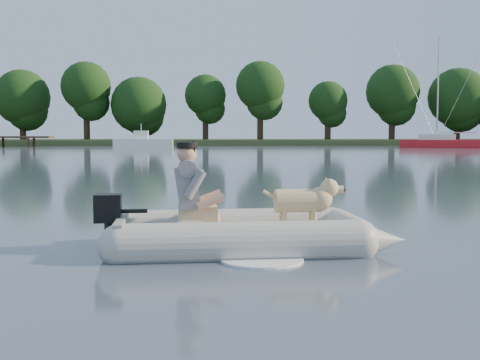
{
  "coord_description": "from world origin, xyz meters",
  "views": [
    {
      "loc": [
        -0.36,
        -6.74,
        1.41
      ],
      "look_at": [
        -0.13,
        1.54,
        0.75
      ],
      "focal_mm": 45.0,
      "sensor_mm": 36.0,
      "label": 1
    }
  ],
  "objects_px": {
    "dinghy": "(247,200)",
    "motorboat": "(144,137)",
    "man": "(189,185)",
    "sailboat": "(441,143)",
    "dog": "(298,205)"
  },
  "relations": [
    {
      "from": "motorboat",
      "to": "sailboat",
      "type": "relative_size",
      "value": 0.53
    },
    {
      "from": "dinghy",
      "to": "dog",
      "type": "distance_m",
      "value": 0.65
    },
    {
      "from": "motorboat",
      "to": "dinghy",
      "type": "bearing_deg",
      "value": -83.94
    },
    {
      "from": "dinghy",
      "to": "motorboat",
      "type": "distance_m",
      "value": 47.13
    },
    {
      "from": "dinghy",
      "to": "motorboat",
      "type": "bearing_deg",
      "value": 94.08
    },
    {
      "from": "dinghy",
      "to": "motorboat",
      "type": "height_order",
      "value": "motorboat"
    },
    {
      "from": "man",
      "to": "motorboat",
      "type": "xyz_separation_m",
      "value": [
        -6.71,
        46.55,
        0.26
      ]
    },
    {
      "from": "dinghy",
      "to": "man",
      "type": "xyz_separation_m",
      "value": [
        -0.7,
        -0.01,
        0.18
      ]
    },
    {
      "from": "dog",
      "to": "sailboat",
      "type": "xyz_separation_m",
      "value": [
        18.86,
        46.86,
        -0.07
      ]
    },
    {
      "from": "man",
      "to": "sailboat",
      "type": "height_order",
      "value": "sailboat"
    },
    {
      "from": "motorboat",
      "to": "man",
      "type": "bearing_deg",
      "value": -84.78
    },
    {
      "from": "sailboat",
      "to": "dog",
      "type": "bearing_deg",
      "value": -92.78
    },
    {
      "from": "dinghy",
      "to": "motorboat",
      "type": "xyz_separation_m",
      "value": [
        -7.41,
        46.54,
        0.45
      ]
    },
    {
      "from": "dog",
      "to": "motorboat",
      "type": "relative_size",
      "value": 0.17
    },
    {
      "from": "motorboat",
      "to": "sailboat",
      "type": "xyz_separation_m",
      "value": [
        26.9,
        0.43,
        -0.59
      ]
    }
  ]
}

